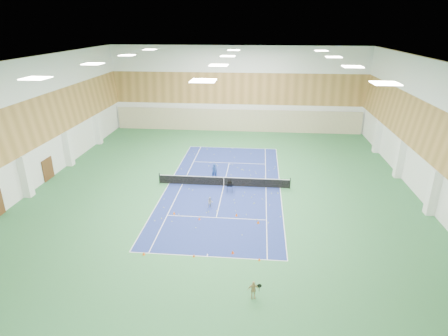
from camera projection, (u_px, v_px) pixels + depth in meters
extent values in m
plane|color=#2E6C3C|center=(224.00, 186.00, 36.67)|extent=(40.00, 40.00, 0.00)
cube|color=navy|center=(224.00, 186.00, 36.67)|extent=(10.97, 23.77, 0.01)
cube|color=#C6B793|center=(237.00, 120.00, 54.38)|extent=(35.40, 0.16, 3.20)
cube|color=#593319|center=(48.00, 169.00, 37.87)|extent=(0.08, 1.80, 2.20)
imported|color=navy|center=(214.00, 171.00, 38.24)|extent=(0.61, 0.45, 1.56)
imported|color=#92929A|center=(210.00, 202.00, 32.25)|extent=(0.54, 0.45, 0.97)
imported|color=tan|center=(253.00, 290.00, 21.65)|extent=(0.72, 0.42, 1.15)
cone|color=orange|center=(174.00, 213.00, 31.26)|extent=(0.22, 0.22, 0.25)
cone|color=#FF420D|center=(199.00, 218.00, 30.39)|extent=(0.20, 0.20, 0.22)
cone|color=#F05E0C|center=(236.00, 215.00, 30.97)|extent=(0.22, 0.22, 0.24)
cone|color=#DD5F0B|center=(258.00, 222.00, 29.83)|extent=(0.23, 0.23, 0.25)
cone|color=#F75C0D|center=(144.00, 253.00, 25.83)|extent=(0.21, 0.21, 0.23)
cone|color=#D9510B|center=(194.00, 255.00, 25.63)|extent=(0.18, 0.18, 0.20)
cone|color=#F74C0D|center=(233.00, 252.00, 25.97)|extent=(0.22, 0.22, 0.24)
cone|color=#F6610C|center=(259.00, 259.00, 25.22)|extent=(0.18, 0.18, 0.20)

